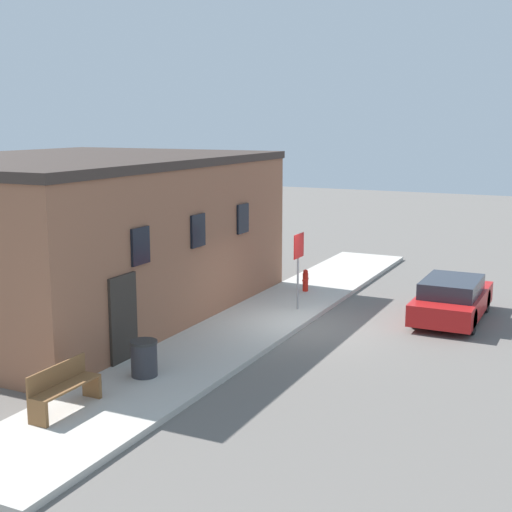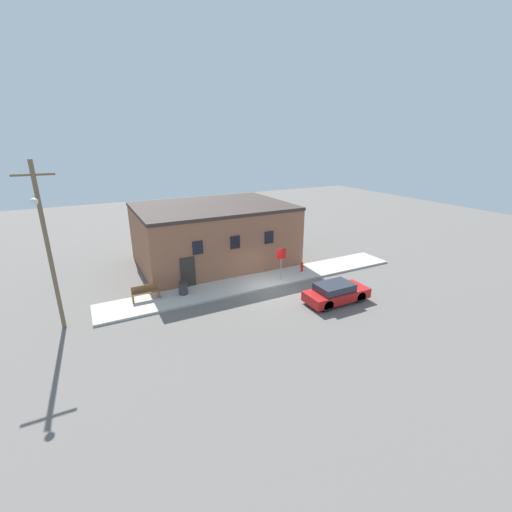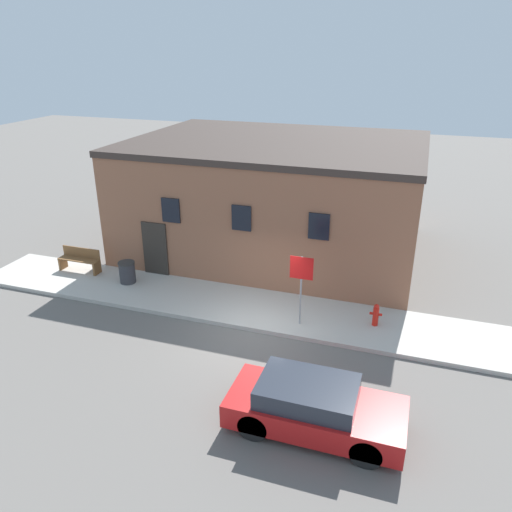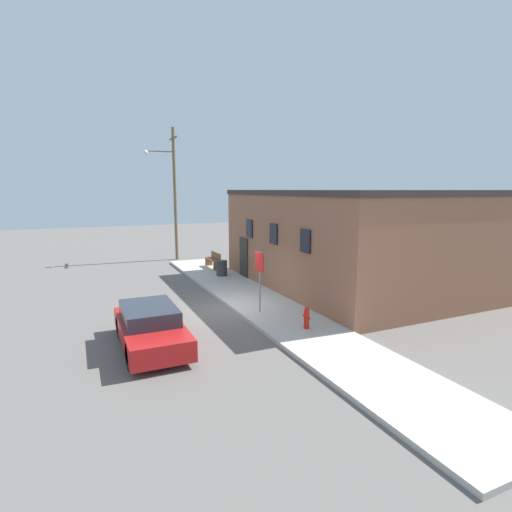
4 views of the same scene
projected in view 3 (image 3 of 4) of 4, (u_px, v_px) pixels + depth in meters
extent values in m
plane|color=#66605B|center=(255.00, 332.00, 15.54)|extent=(80.00, 80.00, 0.00)
cube|color=#BCB7AD|center=(268.00, 310.00, 16.67)|extent=(21.86, 2.66, 0.14)
cube|color=#8E5B42|center=(277.00, 199.00, 21.12)|extent=(11.60, 8.59, 4.46)
cube|color=#382D28|center=(277.00, 143.00, 20.19)|extent=(11.70, 8.69, 0.24)
cube|color=black|center=(171.00, 210.00, 17.92)|extent=(0.70, 0.08, 0.90)
cube|color=black|center=(242.00, 218.00, 17.14)|extent=(0.70, 0.08, 0.90)
cube|color=black|center=(319.00, 227.00, 16.35)|extent=(0.70, 0.08, 0.90)
cube|color=#2D2823|center=(155.00, 250.00, 18.81)|extent=(1.00, 0.08, 2.20)
cylinder|color=red|center=(376.00, 317.00, 15.56)|extent=(0.18, 0.18, 0.60)
sphere|color=red|center=(377.00, 307.00, 15.43)|extent=(0.17, 0.17, 0.17)
cylinder|color=red|center=(371.00, 313.00, 15.57)|extent=(0.10, 0.08, 0.08)
cylinder|color=red|center=(381.00, 315.00, 15.49)|extent=(0.10, 0.08, 0.08)
cylinder|color=gray|center=(301.00, 291.00, 15.31)|extent=(0.06, 0.06, 2.30)
cube|color=red|center=(302.00, 268.00, 14.99)|extent=(0.72, 0.02, 0.72)
cube|color=brown|center=(63.00, 263.00, 19.50)|extent=(0.08, 0.44, 0.48)
cube|color=brown|center=(97.00, 268.00, 19.05)|extent=(0.08, 0.44, 0.48)
cube|color=brown|center=(79.00, 259.00, 19.18)|extent=(1.64, 0.44, 0.04)
cube|color=brown|center=(81.00, 252.00, 19.26)|extent=(1.64, 0.04, 0.39)
cylinder|color=#333338|center=(127.00, 273.00, 18.34)|extent=(0.58, 0.58, 0.75)
cylinder|color=#2D2D2D|center=(126.00, 263.00, 18.18)|extent=(0.61, 0.61, 0.06)
cylinder|color=black|center=(374.00, 407.00, 11.84)|extent=(0.71, 0.20, 0.71)
cylinder|color=black|center=(366.00, 453.00, 10.51)|extent=(0.71, 0.20, 0.71)
cylinder|color=black|center=(273.00, 386.00, 12.57)|extent=(0.71, 0.20, 0.71)
cylinder|color=black|center=(253.00, 426.00, 11.24)|extent=(0.71, 0.20, 0.71)
cube|color=red|center=(315.00, 412.00, 11.48)|extent=(4.06, 1.73, 0.60)
cube|color=#282D38|center=(308.00, 391.00, 11.34)|extent=(2.23, 1.52, 0.45)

